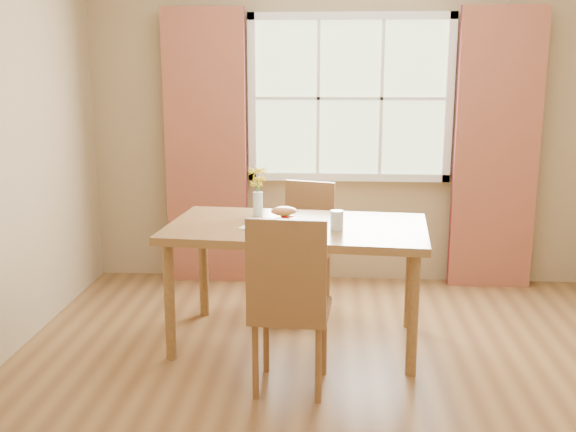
% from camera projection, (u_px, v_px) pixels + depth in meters
% --- Properties ---
extents(room, '(4.24, 3.84, 2.74)m').
position_uv_depth(room, '(358.00, 145.00, 3.55)').
color(room, brown).
rests_on(room, ground).
extents(window, '(1.62, 0.06, 1.32)m').
position_uv_depth(window, '(350.00, 98.00, 5.34)').
color(window, '#ACC091').
rests_on(window, room).
extents(curtain_left, '(0.65, 0.08, 2.20)m').
position_uv_depth(curtain_left, '(206.00, 149.00, 5.41)').
color(curtain_left, maroon).
rests_on(curtain_left, room).
extents(curtain_right, '(0.65, 0.08, 2.20)m').
position_uv_depth(curtain_right, '(496.00, 151.00, 5.27)').
color(curtain_right, maroon).
rests_on(curtain_right, room).
extents(dining_table, '(1.68, 1.04, 0.78)m').
position_uv_depth(dining_table, '(297.00, 237.00, 4.23)').
color(dining_table, brown).
rests_on(dining_table, room).
extents(chair_near, '(0.45, 0.45, 1.00)m').
position_uv_depth(chair_near, '(289.00, 298.00, 3.58)').
color(chair_near, brown).
rests_on(chair_near, room).
extents(chair_far, '(0.48, 0.48, 0.92)m').
position_uv_depth(chair_far, '(305.00, 239.00, 4.95)').
color(chair_far, brown).
rests_on(chair_far, room).
extents(placemat, '(0.55, 0.49, 0.01)m').
position_uv_depth(placemat, '(283.00, 227.00, 4.15)').
color(placemat, beige).
rests_on(placemat, dining_table).
extents(plate, '(0.27, 0.27, 0.01)m').
position_uv_depth(plate, '(286.00, 227.00, 4.10)').
color(plate, '#66E038').
rests_on(plate, placemat).
extents(croissant_sandwich, '(0.18, 0.13, 0.12)m').
position_uv_depth(croissant_sandwich, '(284.00, 217.00, 4.10)').
color(croissant_sandwich, '#C97E44').
rests_on(croissant_sandwich, plate).
extents(water_glass, '(0.08, 0.08, 0.12)m').
position_uv_depth(water_glass, '(337.00, 221.00, 4.08)').
color(water_glass, silver).
rests_on(water_glass, dining_table).
extents(flower_vase, '(0.13, 0.13, 0.33)m').
position_uv_depth(flower_vase, '(258.00, 186.00, 4.42)').
color(flower_vase, silver).
rests_on(flower_vase, dining_table).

